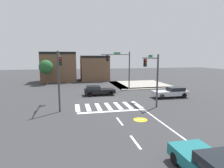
# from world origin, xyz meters

# --- Properties ---
(ground_plane) EXTENTS (120.00, 120.00, 0.00)m
(ground_plane) POSITION_xyz_m (0.00, 0.00, 0.00)
(ground_plane) COLOR #353538
(crosswalk_near) EXTENTS (7.07, 3.12, 0.01)m
(crosswalk_near) POSITION_xyz_m (-0.00, -4.50, 0.00)
(crosswalk_near) COLOR silver
(crosswalk_near) RESTS_ON ground_plane
(lane_markings) EXTENTS (6.80, 20.25, 0.01)m
(lane_markings) POSITION_xyz_m (1.11, -12.02, 0.00)
(lane_markings) COLOR white
(lane_markings) RESTS_ON ground_plane
(bike_detector_marking) EXTENTS (1.19, 1.19, 0.01)m
(bike_detector_marking) POSITION_xyz_m (1.84, -9.49, 0.00)
(bike_detector_marking) COLOR yellow
(bike_detector_marking) RESTS_ON ground_plane
(curb_corner_northeast) EXTENTS (10.00, 10.60, 0.15)m
(curb_corner_northeast) POSITION_xyz_m (8.49, 9.42, 0.07)
(curb_corner_northeast) COLOR #9E998E
(curb_corner_northeast) RESTS_ON ground_plane
(storefront_row) EXTENTS (14.42, 6.33, 6.34)m
(storefront_row) POSITION_xyz_m (-2.73, 18.83, 3.01)
(storefront_row) COLOR brown
(storefront_row) RESTS_ON ground_plane
(traffic_signal_southwest) EXTENTS (0.32, 5.23, 5.90)m
(traffic_signal_southwest) POSITION_xyz_m (-5.04, -3.69, 4.05)
(traffic_signal_southwest) COLOR #383A3D
(traffic_signal_southwest) RESTS_ON ground_plane
(traffic_signal_southeast) EXTENTS (0.32, 4.47, 5.61)m
(traffic_signal_southeast) POSITION_xyz_m (5.00, -4.35, 3.87)
(traffic_signal_southeast) COLOR #383A3D
(traffic_signal_southeast) RESTS_ON ground_plane
(traffic_signal_northeast) EXTENTS (4.65, 0.32, 6.16)m
(traffic_signal_northeast) POSITION_xyz_m (3.82, 5.19, 4.21)
(traffic_signal_northeast) COLOR #383A3D
(traffic_signal_northeast) RESTS_ON ground_plane
(car_teal) EXTENTS (1.88, 4.24, 1.40)m
(car_teal) POSITION_xyz_m (1.94, -17.99, 0.71)
(car_teal) COLOR #196B70
(car_teal) RESTS_ON ground_plane
(car_black) EXTENTS (4.22, 1.76, 1.33)m
(car_black) POSITION_xyz_m (-0.23, 1.70, 0.68)
(car_black) COLOR black
(car_black) RESTS_ON ground_plane
(car_silver) EXTENTS (4.62, 1.78, 1.35)m
(car_silver) POSITION_xyz_m (9.02, -1.78, 0.70)
(car_silver) COLOR #B7BABF
(car_silver) RESTS_ON ground_plane
(roadside_tree) EXTENTS (2.69, 2.69, 4.75)m
(roadside_tree) POSITION_xyz_m (-8.50, 14.00, 3.36)
(roadside_tree) COLOR #4C3823
(roadside_tree) RESTS_ON ground_plane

